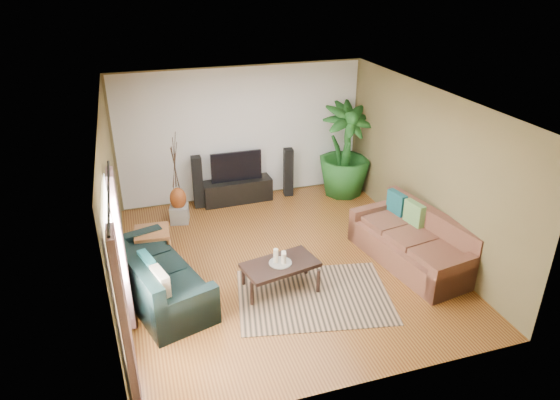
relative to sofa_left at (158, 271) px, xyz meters
name	(u,v)px	position (x,y,z in m)	size (l,w,h in m)	color
floor	(284,263)	(2.02, 0.31, -0.42)	(5.50, 5.50, 0.00)	brown
ceiling	(284,100)	(2.02, 0.31, 2.28)	(5.50, 5.50, 0.00)	white
wall_back	(242,134)	(2.02, 3.06, 0.93)	(5.00, 5.00, 0.00)	brown
wall_front	(364,290)	(2.02, -2.44, 0.93)	(5.00, 5.00, 0.00)	brown
wall_left	(113,210)	(-0.48, 0.31, 0.92)	(5.50, 5.50, 0.00)	brown
wall_right	(427,169)	(4.52, 0.31, 0.92)	(5.50, 5.50, 0.00)	brown
backwall_panel	(242,134)	(2.02, 3.05, 0.93)	(4.90, 4.90, 0.00)	white
window_pane	(116,267)	(-0.46, -1.29, 0.97)	(1.80, 1.80, 0.00)	white
curtain_near	(126,327)	(-0.41, -2.04, 0.72)	(0.08, 0.35, 2.20)	gray
curtain_far	(122,252)	(-0.41, -0.54, 0.72)	(0.08, 0.35, 2.20)	gray
curtain_rod	(108,193)	(-0.41, -1.29, 1.87)	(0.03, 0.03, 1.90)	black
sofa_left	(158,271)	(0.00, 0.00, 0.00)	(2.12, 0.91, 0.85)	black
sofa_right	(412,239)	(4.00, -0.28, 0.00)	(2.16, 0.97, 0.85)	brown
area_rug	(314,296)	(2.16, -0.70, -0.42)	(2.22, 1.57, 0.01)	tan
coffee_table	(280,276)	(1.75, -0.36, -0.20)	(1.10, 0.60, 0.45)	black
candle_tray	(280,263)	(1.75, -0.36, 0.03)	(0.34, 0.34, 0.01)	gray
candle_tall	(276,256)	(1.69, -0.33, 0.15)	(0.07, 0.07, 0.22)	white
candle_mid	(284,258)	(1.79, -0.40, 0.12)	(0.07, 0.07, 0.17)	white
candle_short	(284,255)	(1.82, -0.30, 0.11)	(0.07, 0.07, 0.14)	#F1E3CB
tv_stand	(237,191)	(1.82, 2.81, -0.19)	(1.40, 0.42, 0.47)	black
television	(236,166)	(1.82, 2.81, 0.35)	(1.03, 0.06, 0.61)	black
speaker_left	(198,182)	(1.03, 2.81, 0.11)	(0.19, 0.21, 1.06)	black
speaker_right	(288,172)	(2.92, 2.81, 0.08)	(0.18, 0.20, 1.02)	black
potted_plant	(345,150)	(4.05, 2.53, 0.54)	(1.08, 1.08, 1.93)	#1C541C
plant_pot	(343,187)	(4.05, 2.53, -0.29)	(0.36, 0.36, 0.28)	black
pedestal	(180,214)	(0.57, 2.26, -0.26)	(0.33, 0.33, 0.33)	gray
vase	(178,198)	(0.57, 2.26, 0.06)	(0.30, 0.30, 0.43)	brown
side_table	(154,246)	(0.01, 0.98, -0.14)	(0.54, 0.54, 0.58)	brown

